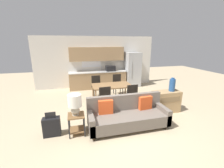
{
  "coord_description": "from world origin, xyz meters",
  "views": [
    {
      "loc": [
        -1.23,
        -3.45,
        2.36
      ],
      "look_at": [
        0.05,
        1.5,
        0.95
      ],
      "focal_mm": 24.0,
      "sensor_mm": 36.0,
      "label": 1
    }
  ],
  "objects_px": {
    "dining_chair_far_right": "(118,84)",
    "vase": "(172,85)",
    "dining_chair_near_left": "(104,98)",
    "dining_chair_far_left": "(97,85)",
    "dining_chair_near_right": "(131,95)",
    "refrigerator": "(133,69)",
    "suitcase": "(52,126)",
    "couch": "(127,115)",
    "dining_table": "(112,86)",
    "credenza": "(166,101)",
    "table_lamp": "(75,103)",
    "side_table": "(77,121)"
  },
  "relations": [
    {
      "from": "dining_table",
      "to": "credenza",
      "type": "xyz_separation_m",
      "value": [
        1.61,
        -1.35,
        -0.29
      ]
    },
    {
      "from": "dining_table",
      "to": "dining_chair_far_right",
      "type": "height_order",
      "value": "dining_chair_far_right"
    },
    {
      "from": "dining_chair_near_left",
      "to": "side_table",
      "type": "bearing_deg",
      "value": 45.0
    },
    {
      "from": "dining_chair_far_right",
      "to": "table_lamp",
      "type": "bearing_deg",
      "value": -127.3
    },
    {
      "from": "dining_table",
      "to": "table_lamp",
      "type": "height_order",
      "value": "table_lamp"
    },
    {
      "from": "vase",
      "to": "dining_chair_far_left",
      "type": "bearing_deg",
      "value": 136.92
    },
    {
      "from": "couch",
      "to": "dining_chair_near_right",
      "type": "xyz_separation_m",
      "value": [
        0.55,
        1.12,
        0.17
      ]
    },
    {
      "from": "refrigerator",
      "to": "dining_chair_far_right",
      "type": "bearing_deg",
      "value": -135.54
    },
    {
      "from": "table_lamp",
      "to": "dining_chair_near_left",
      "type": "relative_size",
      "value": 0.59
    },
    {
      "from": "vase",
      "to": "suitcase",
      "type": "relative_size",
      "value": 0.7
    },
    {
      "from": "vase",
      "to": "dining_chair_far_right",
      "type": "xyz_separation_m",
      "value": [
        -1.29,
        2.21,
        -0.45
      ]
    },
    {
      "from": "couch",
      "to": "side_table",
      "type": "distance_m",
      "value": 1.43
    },
    {
      "from": "side_table",
      "to": "vase",
      "type": "distance_m",
      "value": 3.37
    },
    {
      "from": "refrigerator",
      "to": "suitcase",
      "type": "height_order",
      "value": "refrigerator"
    },
    {
      "from": "dining_chair_far_right",
      "to": "credenza",
      "type": "bearing_deg",
      "value": -65.36
    },
    {
      "from": "dining_chair_near_left",
      "to": "suitcase",
      "type": "distance_m",
      "value": 1.94
    },
    {
      "from": "vase",
      "to": "table_lamp",
      "type": "bearing_deg",
      "value": -169.41
    },
    {
      "from": "vase",
      "to": "suitcase",
      "type": "bearing_deg",
      "value": -172.36
    },
    {
      "from": "dining_table",
      "to": "suitcase",
      "type": "xyz_separation_m",
      "value": [
        -2.1,
        -1.87,
        -0.4
      ]
    },
    {
      "from": "dining_chair_far_right",
      "to": "dining_chair_far_left",
      "type": "xyz_separation_m",
      "value": [
        -1.0,
        -0.06,
        0.0
      ]
    },
    {
      "from": "dining_chair_far_left",
      "to": "dining_table",
      "type": "bearing_deg",
      "value": -61.08
    },
    {
      "from": "table_lamp",
      "to": "dining_chair_far_right",
      "type": "distance_m",
      "value": 3.46
    },
    {
      "from": "dining_chair_near_left",
      "to": "dining_chair_far_left",
      "type": "bearing_deg",
      "value": -93.83
    },
    {
      "from": "credenza",
      "to": "dining_chair_far_right",
      "type": "relative_size",
      "value": 0.99
    },
    {
      "from": "dining_table",
      "to": "dining_chair_near_right",
      "type": "distance_m",
      "value": 0.97
    },
    {
      "from": "table_lamp",
      "to": "credenza",
      "type": "height_order",
      "value": "table_lamp"
    },
    {
      "from": "credenza",
      "to": "dining_table",
      "type": "bearing_deg",
      "value": 140.19
    },
    {
      "from": "table_lamp",
      "to": "vase",
      "type": "height_order",
      "value": "vase"
    },
    {
      "from": "dining_chair_near_left",
      "to": "dining_chair_far_right",
      "type": "height_order",
      "value": "same"
    },
    {
      "from": "dining_chair_far_right",
      "to": "vase",
      "type": "bearing_deg",
      "value": -61.84
    },
    {
      "from": "dining_table",
      "to": "dining_chair_near_left",
      "type": "xyz_separation_m",
      "value": [
        -0.49,
        -0.82,
        -0.14
      ]
    },
    {
      "from": "table_lamp",
      "to": "vase",
      "type": "distance_m",
      "value": 3.33
    },
    {
      "from": "credenza",
      "to": "vase",
      "type": "xyz_separation_m",
      "value": [
        0.18,
        -0.0,
        0.59
      ]
    },
    {
      "from": "dining_chair_near_left",
      "to": "dining_chair_far_left",
      "type": "relative_size",
      "value": 1.0
    },
    {
      "from": "dining_chair_far_left",
      "to": "suitcase",
      "type": "relative_size",
      "value": 1.42
    },
    {
      "from": "dining_chair_far_left",
      "to": "dining_chair_near_right",
      "type": "xyz_separation_m",
      "value": [
        1.01,
        -1.62,
        0.0
      ]
    },
    {
      "from": "dining_chair_near_left",
      "to": "suitcase",
      "type": "xyz_separation_m",
      "value": [
        -1.61,
        -1.05,
        -0.26
      ]
    },
    {
      "from": "refrigerator",
      "to": "suitcase",
      "type": "bearing_deg",
      "value": -134.22
    },
    {
      "from": "dining_table",
      "to": "dining_chair_far_right",
      "type": "relative_size",
      "value": 1.66
    },
    {
      "from": "table_lamp",
      "to": "dining_chair_far_right",
      "type": "xyz_separation_m",
      "value": [
        1.98,
        2.82,
        -0.37
      ]
    },
    {
      "from": "suitcase",
      "to": "refrigerator",
      "type": "bearing_deg",
      "value": 45.78
    },
    {
      "from": "couch",
      "to": "dining_chair_far_left",
      "type": "height_order",
      "value": "dining_chair_far_left"
    },
    {
      "from": "credenza",
      "to": "vase",
      "type": "height_order",
      "value": "vase"
    },
    {
      "from": "table_lamp",
      "to": "dining_chair_far_right",
      "type": "bearing_deg",
      "value": 54.94
    },
    {
      "from": "side_table",
      "to": "credenza",
      "type": "distance_m",
      "value": 3.14
    },
    {
      "from": "dining_table",
      "to": "side_table",
      "type": "bearing_deg",
      "value": -126.97
    },
    {
      "from": "refrigerator",
      "to": "dining_chair_far_left",
      "type": "relative_size",
      "value": 1.98
    },
    {
      "from": "table_lamp",
      "to": "vase",
      "type": "xyz_separation_m",
      "value": [
        3.27,
        0.61,
        0.08
      ]
    },
    {
      "from": "couch",
      "to": "dining_chair_near_left",
      "type": "relative_size",
      "value": 2.39
    },
    {
      "from": "couch",
      "to": "dining_chair_near_right",
      "type": "bearing_deg",
      "value": 64.04
    }
  ]
}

